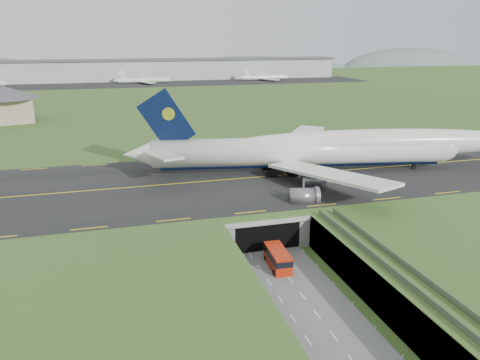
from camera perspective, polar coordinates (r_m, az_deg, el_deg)
name	(u,v)px	position (r m, az deg, el deg)	size (l,w,h in m)	color
ground	(283,272)	(77.75, 5.32, -11.10)	(900.00, 900.00, 0.00)	#395421
airfield_deck	(284,255)	(76.39, 5.38, -9.11)	(800.00, 800.00, 6.00)	gray
trench_road	(301,295)	(71.65, 7.49, -13.70)	(12.00, 75.00, 0.20)	slate
taxiway	(232,180)	(104.63, -0.96, 0.06)	(800.00, 44.00, 0.18)	black
tunnel_portal	(253,217)	(90.72, 1.65, -4.48)	(17.00, 22.30, 6.00)	gray
guideway	(418,293)	(65.42, 20.91, -12.69)	(3.00, 53.00, 7.05)	#A8A8A3
jumbo_jet	(331,149)	(111.61, 11.06, 3.72)	(97.00, 61.28, 20.61)	silver
shuttle_tram	(278,258)	(78.23, 4.61, -9.49)	(3.26, 7.74, 3.10)	#B1230B
service_building	(5,101)	(196.94, -26.76, 8.60)	(30.65, 30.65, 13.51)	tan
cargo_terminal	(142,70)	(364.91, -11.86, 13.04)	(320.00, 67.00, 15.60)	#B2B2B2
distant_hills	(196,78)	(503.61, -5.36, 12.24)	(700.00, 91.00, 60.00)	#556662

